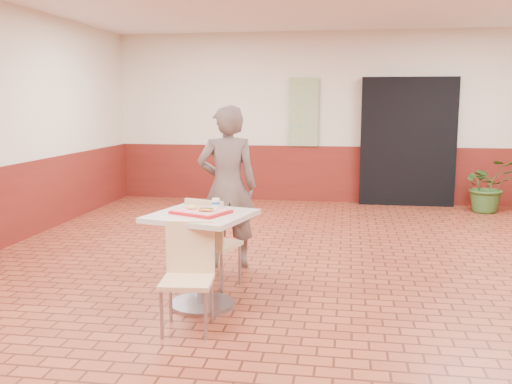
# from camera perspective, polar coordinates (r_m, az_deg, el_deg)

# --- Properties ---
(room_shell) EXTENTS (8.01, 10.01, 3.01)m
(room_shell) POSITION_cam_1_polar(r_m,az_deg,el_deg) (5.24, 7.18, 5.86)
(room_shell) COLOR brown
(room_shell) RESTS_ON ground
(wainscot_band) EXTENTS (8.00, 10.00, 1.00)m
(wainscot_band) POSITION_cam_1_polar(r_m,az_deg,el_deg) (5.39, 6.97, -4.82)
(wainscot_band) COLOR #5C1711
(wainscot_band) RESTS_ON ground
(corridor_doorway) EXTENTS (1.60, 0.22, 2.20)m
(corridor_doorway) POSITION_cam_1_polar(r_m,az_deg,el_deg) (10.19, 14.93, 4.87)
(corridor_doorway) COLOR black
(corridor_doorway) RESTS_ON ground
(promo_poster) EXTENTS (0.50, 0.03, 1.20)m
(promo_poster) POSITION_cam_1_polar(r_m,az_deg,el_deg) (10.20, 4.81, 7.96)
(promo_poster) COLOR gray
(promo_poster) RESTS_ON wainscot_band
(main_table) EXTENTS (0.79, 0.79, 0.83)m
(main_table) POSITION_cam_1_polar(r_m,az_deg,el_deg) (4.99, -5.48, -5.20)
(main_table) COLOR #C0AC9A
(main_table) RESTS_ON ground
(chair_main_front) EXTENTS (0.43, 0.43, 0.85)m
(chair_main_front) POSITION_cam_1_polar(r_m,az_deg,el_deg) (4.56, -6.78, -7.77)
(chair_main_front) COLOR #DCB384
(chair_main_front) RESTS_ON ground
(chair_main_back) EXTENTS (0.52, 0.52, 0.89)m
(chair_main_back) POSITION_cam_1_polar(r_m,az_deg,el_deg) (5.45, -4.55, -4.68)
(chair_main_back) COLOR tan
(chair_main_back) RESTS_ON ground
(customer) EXTENTS (0.73, 0.58, 1.76)m
(customer) POSITION_cam_1_polar(r_m,az_deg,el_deg) (6.13, -2.86, 0.51)
(customer) COLOR brown
(customer) RESTS_ON ground
(serving_tray) EXTENTS (0.44, 0.34, 0.03)m
(serving_tray) POSITION_cam_1_polar(r_m,az_deg,el_deg) (4.93, -5.53, -1.98)
(serving_tray) COLOR #B50D15
(serving_tray) RESTS_ON main_table
(ring_donut) EXTENTS (0.11, 0.11, 0.03)m
(ring_donut) POSITION_cam_1_polar(r_m,az_deg,el_deg) (4.99, -6.44, -1.52)
(ring_donut) COLOR gold
(ring_donut) RESTS_ON serving_tray
(long_john_donut) EXTENTS (0.14, 0.07, 0.04)m
(long_john_donut) POSITION_cam_1_polar(r_m,az_deg,el_deg) (4.86, -5.00, -1.73)
(long_john_donut) COLOR gold
(long_john_donut) RESTS_ON serving_tray
(paper_cup) EXTENTS (0.07, 0.07, 0.09)m
(paper_cup) POSITION_cam_1_polar(r_m,az_deg,el_deg) (5.00, -4.03, -1.13)
(paper_cup) COLOR silver
(paper_cup) RESTS_ON serving_tray
(potted_plant) EXTENTS (0.94, 0.87, 0.87)m
(potted_plant) POSITION_cam_1_polar(r_m,az_deg,el_deg) (9.98, 22.15, 0.60)
(potted_plant) COLOR #315823
(potted_plant) RESTS_ON ground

